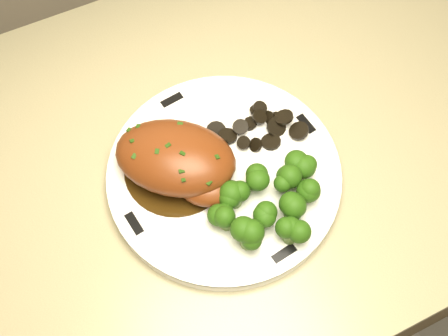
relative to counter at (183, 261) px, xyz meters
name	(u,v)px	position (x,y,z in m)	size (l,w,h in m)	color
counter	(183,261)	(0.00, 0.00, 0.00)	(1.91, 0.64, 0.95)	brown
plate	(224,175)	(0.06, -0.05, 0.42)	(0.30, 0.30, 0.02)	white
rim_accent_0	(306,124)	(0.19, -0.04, 0.43)	(0.03, 0.01, 0.00)	black
rim_accent_1	(172,100)	(0.05, 0.07, 0.43)	(0.03, 0.01, 0.00)	black
rim_accent_2	(134,223)	(-0.06, -0.07, 0.43)	(0.03, 0.01, 0.00)	black
rim_accent_3	(284,253)	(0.08, -0.18, 0.43)	(0.03, 0.01, 0.00)	black
gravy_pool	(177,168)	(0.01, -0.03, 0.43)	(0.13, 0.13, 0.00)	#301F08
chicken_breast	(179,161)	(0.01, -0.03, 0.46)	(0.18, 0.18, 0.06)	brown
mushroom_pile	(258,137)	(0.12, -0.03, 0.43)	(0.10, 0.08, 0.03)	black
broccoli_florets	(270,201)	(0.09, -0.12, 0.45)	(0.14, 0.11, 0.04)	#587A33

